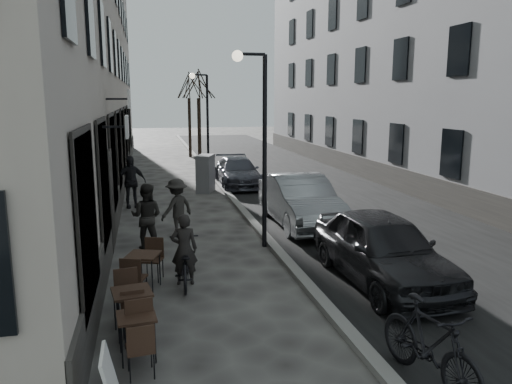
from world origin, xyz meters
name	(u,v)px	position (x,y,z in m)	size (l,w,h in m)	color
ground	(355,359)	(0.00, 0.00, 0.00)	(120.00, 120.00, 0.00)	#373432
road	(294,181)	(3.85, 16.00, 0.00)	(7.30, 60.00, 0.00)	black
kerb	(218,183)	(0.20, 16.00, 0.06)	(0.25, 60.00, 0.12)	slate
building_right	(406,12)	(9.50, 16.50, 8.00)	(4.00, 35.00, 16.00)	gray
streetlamp_near	(258,128)	(-0.17, 6.00, 3.16)	(0.90, 0.28, 5.09)	black
streetlamp_far	(204,114)	(-0.17, 18.00, 3.16)	(0.90, 0.28, 5.09)	black
tree_near	(198,84)	(-0.10, 21.00, 4.66)	(2.40, 2.40, 5.70)	black
tree_far	(189,86)	(-0.10, 27.00, 4.66)	(2.40, 2.40, 5.70)	black
bistro_set_a	(137,332)	(-3.25, 0.74, 0.43)	(0.63, 1.44, 0.83)	#302015
bistro_set_b	(133,308)	(-3.33, 1.58, 0.47)	(0.73, 1.60, 0.92)	#302015
bistro_set_c	(144,268)	(-3.15, 3.58, 0.47)	(0.89, 1.59, 0.91)	#302015
utility_cabinet	(206,174)	(-0.60, 14.20, 0.79)	(0.58, 1.05, 1.57)	slate
bicycle	(185,263)	(-2.30, 3.72, 0.47)	(0.63, 1.80, 0.94)	black
cyclist_rider	(184,249)	(-2.30, 3.72, 0.77)	(0.56, 0.37, 1.54)	black
pedestrian_near	(147,216)	(-3.06, 6.51, 0.87)	(0.85, 0.66, 1.75)	#272522
pedestrian_mid	(177,207)	(-2.21, 7.58, 0.83)	(1.08, 0.62, 1.67)	#2B2925
pedestrian_far	(130,182)	(-3.60, 11.73, 0.95)	(1.11, 0.46, 1.89)	black
car_near	(383,248)	(1.86, 2.89, 0.76)	(1.81, 4.49, 1.53)	black
car_mid	(300,201)	(1.62, 7.99, 0.78)	(1.65, 4.72, 1.55)	gray
car_far	(238,172)	(1.00, 15.40, 0.63)	(1.76, 4.34, 1.26)	#3E3F49
moped	(430,344)	(0.71, -0.85, 0.60)	(0.56, 2.00, 1.20)	black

